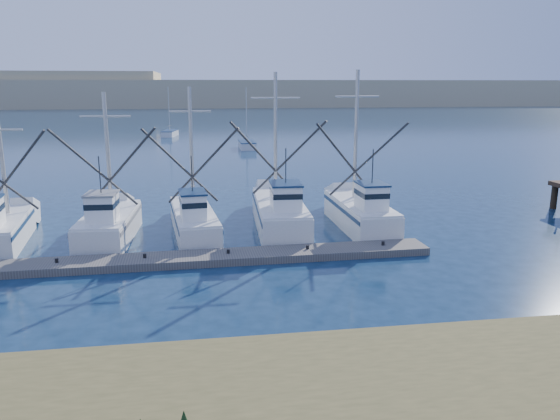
% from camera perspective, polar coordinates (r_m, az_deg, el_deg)
% --- Properties ---
extents(ground, '(500.00, 500.00, 0.00)m').
position_cam_1_polar(ground, '(21.53, 8.19, -10.35)').
color(ground, '#0C2137').
rests_on(ground, ground).
extents(floating_dock, '(28.36, 2.56, 0.38)m').
position_cam_1_polar(floating_dock, '(27.06, -13.93, -5.24)').
color(floating_dock, '#615C57').
rests_on(floating_dock, ground).
extents(dune_ridge, '(360.00, 60.00, 10.00)m').
position_cam_1_polar(dune_ridge, '(228.97, -7.41, 12.03)').
color(dune_ridge, tan).
rests_on(dune_ridge, ground).
extents(trawler_fleet, '(27.78, 9.25, 10.02)m').
position_cam_1_polar(trawler_fleet, '(31.65, -12.30, -1.03)').
color(trawler_fleet, silver).
rests_on(trawler_fleet, ground).
extents(sailboat_near, '(1.98, 5.13, 8.10)m').
position_cam_1_polar(sailboat_near, '(74.14, -3.47, 6.80)').
color(sailboat_near, silver).
rests_on(sailboat_near, ground).
extents(sailboat_far, '(2.75, 5.48, 8.10)m').
position_cam_1_polar(sailboat_far, '(93.71, -11.43, 7.87)').
color(sailboat_far, silver).
rests_on(sailboat_far, ground).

